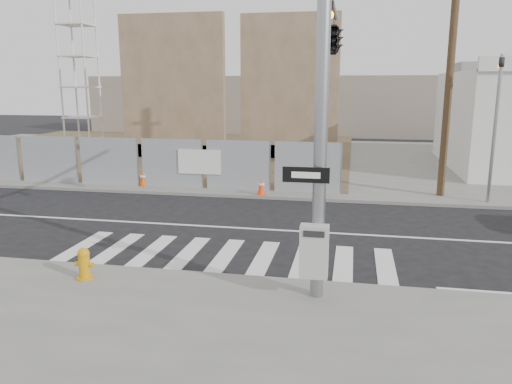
% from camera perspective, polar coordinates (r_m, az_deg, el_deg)
% --- Properties ---
extents(ground, '(100.00, 100.00, 0.00)m').
position_cam_1_polar(ground, '(15.26, -1.16, -4.19)').
color(ground, black).
rests_on(ground, ground).
extents(sidewalk_far, '(50.00, 20.00, 0.12)m').
position_cam_1_polar(sidewalk_far, '(28.79, 4.72, 3.69)').
color(sidewalk_far, slate).
rests_on(sidewalk_far, ground).
extents(signal_pole, '(0.96, 5.87, 7.00)m').
position_cam_1_polar(signal_pole, '(12.29, 8.44, 14.28)').
color(signal_pole, gray).
rests_on(signal_pole, sidewalk_near).
extents(far_signal_pole, '(0.16, 0.20, 5.60)m').
position_cam_1_polar(far_signal_pole, '(19.55, 25.83, 8.59)').
color(far_signal_pole, gray).
rests_on(far_signal_pole, sidewalk_far).
extents(chain_link_fence, '(24.60, 0.04, 2.00)m').
position_cam_1_polar(chain_link_fence, '(23.55, -22.96, 3.46)').
color(chain_link_fence, gray).
rests_on(chain_link_fence, sidewalk_far).
extents(concrete_wall_left, '(6.00, 1.30, 8.00)m').
position_cam_1_polar(concrete_wall_left, '(29.21, -9.37, 10.23)').
color(concrete_wall_left, brown).
rests_on(concrete_wall_left, sidewalk_far).
extents(concrete_wall_right, '(5.50, 1.30, 8.00)m').
position_cam_1_polar(concrete_wall_right, '(28.63, 3.85, 10.32)').
color(concrete_wall_right, brown).
rests_on(concrete_wall_right, sidewalk_far).
extents(crane_tower, '(2.60, 2.60, 18.15)m').
position_cam_1_polar(crane_tower, '(36.47, -19.97, 18.95)').
color(crane_tower, slate).
rests_on(crane_tower, sidewalk_far).
extents(utility_pole_right, '(1.60, 0.28, 10.00)m').
position_cam_1_polar(utility_pole_right, '(20.12, 21.39, 13.95)').
color(utility_pole_right, brown).
rests_on(utility_pole_right, sidewalk_far).
extents(fire_hydrant, '(0.43, 0.39, 0.71)m').
position_cam_1_polar(fire_hydrant, '(11.65, -19.04, -7.74)').
color(fire_hydrant, orange).
rests_on(fire_hydrant, sidewalk_near).
extents(traffic_cone_b, '(0.52, 0.52, 0.79)m').
position_cam_1_polar(traffic_cone_b, '(25.16, -27.11, 2.17)').
color(traffic_cone_b, '#FF5D0D').
rests_on(traffic_cone_b, sidewalk_far).
extents(traffic_cone_c, '(0.40, 0.40, 0.64)m').
position_cam_1_polar(traffic_cone_c, '(21.49, -12.80, 1.51)').
color(traffic_cone_c, '#D9420B').
rests_on(traffic_cone_c, sidewalk_far).
extents(traffic_cone_d, '(0.36, 0.36, 0.65)m').
position_cam_1_polar(traffic_cone_d, '(19.23, 0.59, 0.60)').
color(traffic_cone_d, '#F83A0D').
rests_on(traffic_cone_d, sidewalk_far).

